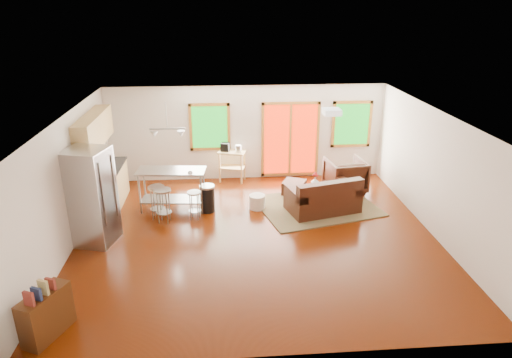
{
  "coord_description": "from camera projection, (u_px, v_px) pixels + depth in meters",
  "views": [
    {
      "loc": [
        -0.7,
        -8.54,
        4.67
      ],
      "look_at": [
        0.0,
        0.3,
        1.2
      ],
      "focal_mm": 32.0,
      "sensor_mm": 36.0,
      "label": 1
    }
  ],
  "objects": [
    {
      "name": "french_doors",
      "position": [
        290.0,
        140.0,
        12.58
      ],
      "size": [
        1.6,
        0.05,
        2.1
      ],
      "color": "#A71703",
      "rests_on": "back_wall"
    },
    {
      "name": "island",
      "position": [
        172.0,
        183.0,
        10.71
      ],
      "size": [
        1.63,
        0.77,
        1.0
      ],
      "rotation": [
        0.0,
        0.0,
        -0.09
      ],
      "color": "#B7BABC",
      "rests_on": "floor"
    },
    {
      "name": "back_wall",
      "position": [
        247.0,
        133.0,
        12.47
      ],
      "size": [
        7.5,
        0.02,
        2.6
      ],
      "primitive_type": "cube",
      "color": "beige",
      "rests_on": "ground"
    },
    {
      "name": "cabinets",
      "position": [
        103.0,
        172.0,
        10.67
      ],
      "size": [
        0.64,
        2.24,
        2.3
      ],
      "color": "tan",
      "rests_on": "floor"
    },
    {
      "name": "book",
      "position": [
        342.0,
        181.0,
        11.22
      ],
      "size": [
        0.19,
        0.06,
        0.26
      ],
      "primitive_type": "imported",
      "rotation": [
        0.0,
        0.0,
        0.16
      ],
      "color": "maroon",
      "rests_on": "coffee_table"
    },
    {
      "name": "loveseat",
      "position": [
        324.0,
        198.0,
        10.71
      ],
      "size": [
        1.8,
        1.3,
        0.86
      ],
      "rotation": [
        0.0,
        0.0,
        0.26
      ],
      "color": "black",
      "rests_on": "floor"
    },
    {
      "name": "floor",
      "position": [
        257.0,
        237.0,
        9.69
      ],
      "size": [
        7.5,
        7.0,
        0.02
      ],
      "primitive_type": "cube",
      "color": "#381001",
      "rests_on": "ground"
    },
    {
      "name": "bar_stool_a",
      "position": [
        157.0,
        195.0,
        10.3
      ],
      "size": [
        0.41,
        0.41,
        0.78
      ],
      "rotation": [
        0.0,
        0.0,
        -0.11
      ],
      "color": "#B7BABC",
      "rests_on": "floor"
    },
    {
      "name": "front_wall",
      "position": [
        279.0,
        278.0,
        5.95
      ],
      "size": [
        7.5,
        0.02,
        2.6
      ],
      "primitive_type": "cube",
      "color": "beige",
      "rests_on": "ground"
    },
    {
      "name": "ceiling",
      "position": [
        257.0,
        116.0,
        8.73
      ],
      "size": [
        7.5,
        7.0,
        0.02
      ],
      "primitive_type": "cube",
      "color": "silver",
      "rests_on": "ground"
    },
    {
      "name": "rug",
      "position": [
        317.0,
        206.0,
        11.1
      ],
      "size": [
        3.15,
        2.7,
        0.03
      ],
      "primitive_type": "cube",
      "rotation": [
        0.0,
        0.0,
        0.25
      ],
      "color": "#435E3C",
      "rests_on": "floor"
    },
    {
      "name": "pendant_light",
      "position": [
        168.0,
        133.0,
        10.24
      ],
      "size": [
        0.8,
        0.18,
        0.79
      ],
      "color": "gray",
      "rests_on": "ceiling"
    },
    {
      "name": "armchair",
      "position": [
        345.0,
        174.0,
        11.82
      ],
      "size": [
        1.05,
        1.0,
        0.96
      ],
      "primitive_type": "imported",
      "rotation": [
        0.0,
        0.0,
        3.28
      ],
      "color": "black",
      "rests_on": "floor"
    },
    {
      "name": "bookshelf",
      "position": [
        46.0,
        314.0,
        6.71
      ],
      "size": [
        0.62,
        0.88,
        0.96
      ],
      "rotation": [
        0.0,
        0.0,
        -0.41
      ],
      "color": "#381B0A",
      "rests_on": "floor"
    },
    {
      "name": "kitchen_cart",
      "position": [
        231.0,
        155.0,
        12.42
      ],
      "size": [
        0.81,
        0.64,
        1.09
      ],
      "rotation": [
        0.0,
        0.0,
        -0.28
      ],
      "color": "tan",
      "rests_on": "floor"
    },
    {
      "name": "window_left",
      "position": [
        210.0,
        127.0,
        12.27
      ],
      "size": [
        1.1,
        0.05,
        1.3
      ],
      "color": "#0E5110",
      "rests_on": "back_wall"
    },
    {
      "name": "right_wall",
      "position": [
        437.0,
        175.0,
        9.49
      ],
      "size": [
        0.02,
        7.0,
        2.6
      ],
      "primitive_type": "cube",
      "color": "beige",
      "rests_on": "ground"
    },
    {
      "name": "ottoman",
      "position": [
        294.0,
        188.0,
        11.76
      ],
      "size": [
        0.7,
        0.7,
        0.35
      ],
      "primitive_type": "cube",
      "rotation": [
        0.0,
        0.0,
        -0.43
      ],
      "color": "black",
      "rests_on": "floor"
    },
    {
      "name": "refrigerator",
      "position": [
        91.0,
        197.0,
        9.15
      ],
      "size": [
        0.97,
        0.96,
        2.0
      ],
      "rotation": [
        0.0,
        0.0,
        -0.26
      ],
      "color": "#B7BABC",
      "rests_on": "floor"
    },
    {
      "name": "trash_can",
      "position": [
        207.0,
        198.0,
        10.75
      ],
      "size": [
        0.47,
        0.47,
        0.65
      ],
      "rotation": [
        0.0,
        0.0,
        -0.43
      ],
      "color": "black",
      "rests_on": "floor"
    },
    {
      "name": "bar_stool_b",
      "position": [
        163.0,
        198.0,
        10.12
      ],
      "size": [
        0.43,
        0.43,
        0.79
      ],
      "rotation": [
        0.0,
        0.0,
        -0.17
      ],
      "color": "#B7BABC",
      "rests_on": "floor"
    },
    {
      "name": "cup",
      "position": [
        190.0,
        173.0,
        10.41
      ],
      "size": [
        0.12,
        0.1,
        0.11
      ],
      "primitive_type": "imported",
      "rotation": [
        0.0,
        0.0,
        0.16
      ],
      "color": "silver",
      "rests_on": "island"
    },
    {
      "name": "pouf",
      "position": [
        257.0,
        202.0,
        10.95
      ],
      "size": [
        0.42,
        0.42,
        0.34
      ],
      "primitive_type": "cylinder",
      "rotation": [
        0.0,
        0.0,
        -0.08
      ],
      "color": "beige",
      "rests_on": "floor"
    },
    {
      "name": "bar_stool_c",
      "position": [
        194.0,
        199.0,
        10.31
      ],
      "size": [
        0.36,
        0.36,
        0.66
      ],
      "rotation": [
        0.0,
        0.0,
        -0.15
      ],
      "color": "#B7BABC",
      "rests_on": "floor"
    },
    {
      "name": "vase",
      "position": [
        315.0,
        181.0,
        11.27
      ],
      "size": [
        0.25,
        0.26,
        0.34
      ],
      "rotation": [
        0.0,
        0.0,
        -0.33
      ],
      "color": "silver",
      "rests_on": "coffee_table"
    },
    {
      "name": "window_right",
      "position": [
        352.0,
        124.0,
        12.56
      ],
      "size": [
        1.1,
        0.05,
        1.3
      ],
      "color": "#0E5110",
      "rests_on": "back_wall"
    },
    {
      "name": "coffee_table",
      "position": [
        334.0,
        191.0,
        11.23
      ],
      "size": [
        1.03,
        0.85,
        0.35
      ],
      "rotation": [
        0.0,
        0.0,
        -0.42
      ],
      "color": "#381B0A",
      "rests_on": "floor"
    },
    {
      "name": "ceiling_flush",
      "position": [
        332.0,
        112.0,
        9.43
      ],
      "size": [
        0.35,
        0.35,
        0.12
      ],
      "primitive_type": "cube",
      "color": "white",
      "rests_on": "ceiling"
    },
    {
      "name": "left_wall",
      "position": [
        66.0,
        185.0,
        8.93
      ],
      "size": [
        0.02,
        7.0,
        2.6
      ],
      "primitive_type": "cube",
      "color": "beige",
      "rests_on": "ground"
    }
  ]
}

